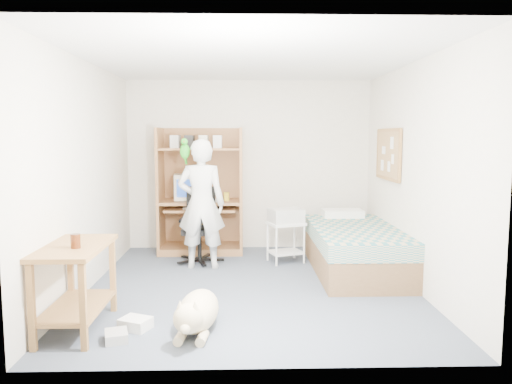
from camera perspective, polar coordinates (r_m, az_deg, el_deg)
floor at (r=5.71m, az=-0.50°, el=-10.74°), size 4.00×4.00×0.00m
wall_back at (r=7.47m, az=-0.80°, el=3.09°), size 3.60×0.02×2.50m
wall_right at (r=5.79m, az=17.59°, el=1.82°), size 0.02×4.00×2.50m
wall_left at (r=5.73m, az=-18.82°, el=1.72°), size 0.02×4.00×2.50m
ceiling at (r=5.52m, az=-0.52°, el=14.92°), size 3.60×4.00×0.02m
computer_hutch at (r=7.27m, az=-6.29°, el=-0.44°), size 1.20×0.63×1.80m
bed at (r=6.39m, az=11.21°, el=-6.33°), size 1.02×2.02×0.66m
side_desk at (r=4.65m, az=-19.91°, el=-8.82°), size 0.50×1.00×0.75m
corkboard at (r=6.63m, az=14.88°, el=4.18°), size 0.04×0.94×0.66m
office_chair at (r=6.76m, az=-6.42°, el=-4.96°), size 0.56×0.56×0.99m
person at (r=6.38m, az=-6.27°, el=-1.36°), size 0.62×0.42×1.65m
parrot at (r=6.36m, az=-8.14°, el=4.79°), size 0.12×0.21×0.33m
dog at (r=4.46m, az=-6.77°, el=-13.44°), size 0.42×1.07×0.40m
printer_cart at (r=6.70m, az=3.42°, el=-5.00°), size 0.55×0.49×0.54m
printer at (r=6.65m, az=3.43°, el=-2.70°), size 0.50×0.44×0.18m
crt_monitor at (r=7.28m, az=-7.81°, el=0.60°), size 0.43×0.45×0.37m
keyboard at (r=7.14m, az=-6.55°, el=-1.79°), size 0.46×0.20×0.03m
pencil_cup at (r=7.16m, az=-3.39°, el=-0.52°), size 0.08×0.08×0.12m
drink_glass at (r=4.45m, az=-19.93°, el=-5.30°), size 0.08×0.08×0.12m
floor_box_a at (r=4.64m, az=-13.61°, el=-14.41°), size 0.31×0.28×0.10m
floor_box_b at (r=4.44m, az=-15.68°, el=-15.58°), size 0.24×0.26×0.08m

